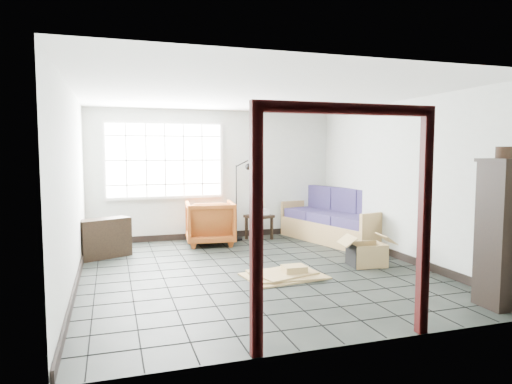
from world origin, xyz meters
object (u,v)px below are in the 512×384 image
object	(u,v)px
futon_sofa	(337,222)
tall_shelf	(499,232)
armchair	(210,220)
side_table	(259,219)

from	to	relation	value
futon_sofa	tall_shelf	xyz separation A→B (m)	(-0.08, -4.00, 0.49)
armchair	tall_shelf	distance (m)	5.08
futon_sofa	armchair	xyz separation A→B (m)	(-2.46, 0.47, 0.08)
tall_shelf	armchair	bearing A→B (deg)	119.38
armchair	tall_shelf	world-z (taller)	tall_shelf
futon_sofa	tall_shelf	distance (m)	4.03
armchair	tall_shelf	bearing A→B (deg)	124.42
futon_sofa	armchair	bearing A→B (deg)	154.16
side_table	futon_sofa	bearing A→B (deg)	-24.33
futon_sofa	side_table	bearing A→B (deg)	140.64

